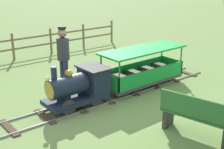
{
  "coord_description": "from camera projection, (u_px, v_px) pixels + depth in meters",
  "views": [
    {
      "loc": [
        -5.3,
        4.27,
        2.89
      ],
      "look_at": [
        0.0,
        -0.01,
        0.55
      ],
      "focal_mm": 49.19,
      "sensor_mm": 36.0,
      "label": 1
    }
  ],
  "objects": [
    {
      "name": "ground_plane",
      "position": [
        112.0,
        96.0,
        7.38
      ],
      "size": [
        60.0,
        60.0,
        0.0
      ],
      "primitive_type": "plane",
      "color": "#75934C"
    },
    {
      "name": "track",
      "position": [
        116.0,
        94.0,
        7.45
      ],
      "size": [
        0.78,
        6.05,
        0.04
      ],
      "color": "gray",
      "rests_on": "ground_plane"
    },
    {
      "name": "locomotive",
      "position": [
        80.0,
        86.0,
        6.69
      ],
      "size": [
        0.74,
        1.45,
        1.0
      ],
      "color": "#192338",
      "rests_on": "ground_plane"
    },
    {
      "name": "passenger_car",
      "position": [
        143.0,
        71.0,
        7.85
      ],
      "size": [
        0.84,
        2.35,
        0.97
      ],
      "color": "#3F3F3F",
      "rests_on": "ground_plane"
    },
    {
      "name": "conductor_person",
      "position": [
        63.0,
        53.0,
        7.45
      ],
      "size": [
        0.3,
        0.3,
        1.62
      ],
      "color": "#282D47",
      "rests_on": "ground_plane"
    },
    {
      "name": "park_bench",
      "position": [
        196.0,
        116.0,
        5.47
      ],
      "size": [
        1.36,
        0.68,
        0.82
      ],
      "color": "#2D6B33",
      "rests_on": "ground_plane"
    },
    {
      "name": "fence_section",
      "position": [
        33.0,
        43.0,
        10.63
      ],
      "size": [
        0.08,
        7.13,
        0.9
      ],
      "color": "#756047",
      "rests_on": "ground_plane"
    }
  ]
}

